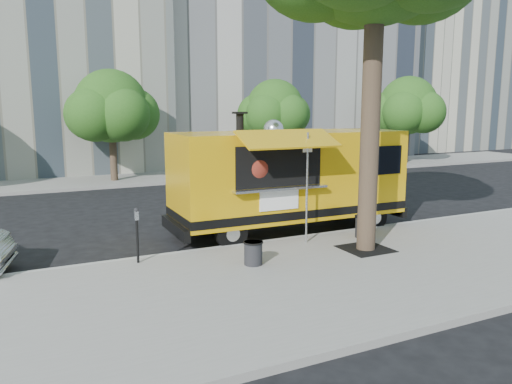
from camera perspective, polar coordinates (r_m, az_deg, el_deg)
ground at (r=14.48m, az=-2.79°, el=-5.57°), size 120.00×120.00×0.00m
sidewalk at (r=11.06m, az=5.53°, el=-10.10°), size 60.00×6.00×0.15m
curb at (r=13.64m, az=-1.24°, el=-6.20°), size 60.00×0.14×0.16m
far_sidewalk at (r=27.17m, az=-14.08°, el=1.51°), size 60.00×5.00×0.15m
building_mid at (r=40.36m, az=0.03°, el=18.53°), size 20.00×14.00×20.00m
building_right at (r=51.32m, az=18.46°, el=13.91°), size 16.00×12.00×16.00m
tree_well at (r=13.40m, az=12.41°, el=-6.36°), size 1.20×1.20×0.02m
far_tree_b at (r=25.94m, az=-16.24°, el=9.38°), size 3.60×3.60×5.50m
far_tree_c at (r=28.62m, az=2.16°, el=9.52°), size 3.24×3.24×5.21m
far_tree_d at (r=34.62m, az=16.97°, el=9.43°), size 3.78×3.78×5.64m
sign_post at (r=13.45m, az=5.85°, el=1.26°), size 0.28×0.06×3.00m
parking_meter at (r=12.10m, az=-13.45°, el=-4.10°), size 0.11×0.11×1.33m
food_truck at (r=15.14m, az=3.76°, el=1.73°), size 7.40×3.46×3.65m
trash_bin_left at (r=11.77m, az=-0.32°, el=-6.89°), size 0.47×0.47×0.56m
trash_bin_right at (r=14.49m, az=12.21°, el=-3.80°), size 0.52×0.52×0.63m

